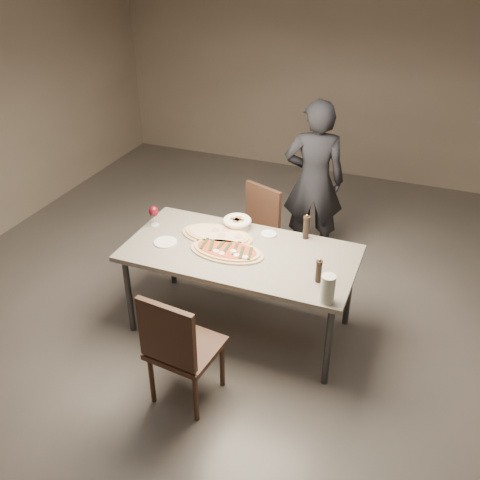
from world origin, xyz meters
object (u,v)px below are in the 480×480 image
at_px(bread_basket, 237,222).
at_px(pepper_mill_left, 319,271).
at_px(dining_table, 240,257).
at_px(chair_near, 178,346).
at_px(zucchini_pizza, 227,251).
at_px(diner, 314,181).
at_px(carafe, 328,289).
at_px(ham_pizza, 217,235).
at_px(chair_far, 255,228).

distance_m(bread_basket, pepper_mill_left, 0.97).
relative_size(dining_table, chair_near, 1.93).
xyz_separation_m(bread_basket, pepper_mill_left, (0.82, -0.51, 0.04)).
distance_m(zucchini_pizza, chair_near, 0.90).
bearing_deg(zucchini_pizza, diner, 57.58).
distance_m(dining_table, diner, 1.38).
xyz_separation_m(zucchini_pizza, bread_basket, (-0.07, 0.39, 0.03)).
xyz_separation_m(pepper_mill_left, carafe, (0.11, -0.21, 0.01)).
height_order(ham_pizza, bread_basket, bread_basket).
xyz_separation_m(bread_basket, chair_far, (-0.00, 0.46, -0.30)).
xyz_separation_m(dining_table, pepper_mill_left, (0.66, -0.17, 0.15)).
bearing_deg(carafe, chair_near, -147.89).
height_order(ham_pizza, chair_far, chair_far).
relative_size(ham_pizza, chair_near, 0.65).
xyz_separation_m(zucchini_pizza, chair_far, (-0.08, 0.86, -0.27)).
distance_m(dining_table, chair_far, 0.84).
height_order(chair_near, diner, diner).
distance_m(ham_pizza, bread_basket, 0.22).
bearing_deg(ham_pizza, chair_far, 73.14).
height_order(zucchini_pizza, diner, diner).
xyz_separation_m(carafe, chair_near, (-0.86, -0.54, -0.33)).
bearing_deg(ham_pizza, dining_table, -37.67).
height_order(dining_table, bread_basket, bread_basket).
bearing_deg(pepper_mill_left, ham_pizza, 161.12).
height_order(ham_pizza, chair_near, chair_near).
xyz_separation_m(bread_basket, diner, (0.39, 1.02, 0.00)).
bearing_deg(pepper_mill_left, carafe, -61.31).
height_order(carafe, diner, diner).
relative_size(pepper_mill_left, chair_far, 0.21).
bearing_deg(chair_near, dining_table, 91.09).
bearing_deg(bread_basket, diner, 69.28).
bearing_deg(dining_table, diner, 80.47).
height_order(dining_table, carafe, carafe).
relative_size(zucchini_pizza, chair_far, 0.67).
relative_size(bread_basket, carafe, 1.15).
xyz_separation_m(dining_table, ham_pizza, (-0.26, 0.14, 0.07)).
bearing_deg(diner, carafe, 92.77).
distance_m(chair_near, diner, 2.32).
distance_m(pepper_mill_left, chair_near, 1.10).
bearing_deg(zucchini_pizza, pepper_mill_left, -28.73).
height_order(dining_table, ham_pizza, ham_pizza).
relative_size(carafe, chair_near, 0.22).
distance_m(dining_table, carafe, 0.88).
relative_size(bread_basket, chair_near, 0.25).
relative_size(dining_table, pepper_mill_left, 9.46).
bearing_deg(zucchini_pizza, bread_basket, 80.50).
relative_size(chair_near, chair_far, 1.05).
height_order(zucchini_pizza, bread_basket, bread_basket).
height_order(zucchini_pizza, ham_pizza, zucchini_pizza).
distance_m(ham_pizza, pepper_mill_left, 0.98).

